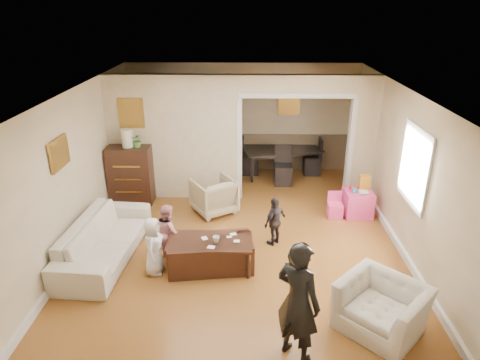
{
  "coord_description": "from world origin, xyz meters",
  "views": [
    {
      "loc": [
        0.13,
        -6.65,
        3.92
      ],
      "look_at": [
        0.0,
        0.2,
        1.05
      ],
      "focal_mm": 32.13,
      "sensor_mm": 36.0,
      "label": 1
    }
  ],
  "objects_px": {
    "dining_table": "(281,161)",
    "child_kneel_a": "(154,246)",
    "child_kneel_b": "(168,231)",
    "coffee_table": "(210,254)",
    "armchair_back": "(214,196)",
    "cyan_cup": "(354,190)",
    "child_toddler": "(275,221)",
    "table_lamp": "(127,138)",
    "sofa": "(104,239)",
    "adult_person": "(298,302)",
    "dresser": "(131,175)",
    "play_table": "(357,203)",
    "coffee_cup": "(216,239)",
    "armchair_front": "(382,307)"
  },
  "relations": [
    {
      "from": "dresser",
      "to": "dining_table",
      "type": "relative_size",
      "value": 0.65
    },
    {
      "from": "coffee_cup",
      "to": "play_table",
      "type": "distance_m",
      "value": 3.28
    },
    {
      "from": "dining_table",
      "to": "child_kneel_a",
      "type": "bearing_deg",
      "value": -132.35
    },
    {
      "from": "coffee_cup",
      "to": "cyan_cup",
      "type": "xyz_separation_m",
      "value": [
        2.54,
        1.87,
        0.01
      ]
    },
    {
      "from": "dresser",
      "to": "coffee_cup",
      "type": "bearing_deg",
      "value": -51.83
    },
    {
      "from": "child_toddler",
      "to": "armchair_back",
      "type": "bearing_deg",
      "value": -94.19
    },
    {
      "from": "adult_person",
      "to": "child_kneel_b",
      "type": "bearing_deg",
      "value": -8.32
    },
    {
      "from": "cyan_cup",
      "to": "child_kneel_a",
      "type": "xyz_separation_m",
      "value": [
        -3.49,
        -1.97,
        -0.08
      ]
    },
    {
      "from": "table_lamp",
      "to": "sofa",
      "type": "bearing_deg",
      "value": -87.81
    },
    {
      "from": "armchair_front",
      "to": "cyan_cup",
      "type": "bearing_deg",
      "value": 127.15
    },
    {
      "from": "child_toddler",
      "to": "child_kneel_a",
      "type": "bearing_deg",
      "value": -22.33
    },
    {
      "from": "cyan_cup",
      "to": "dining_table",
      "type": "distance_m",
      "value": 2.57
    },
    {
      "from": "coffee_cup",
      "to": "child_kneel_b",
      "type": "distance_m",
      "value": 0.88
    },
    {
      "from": "armchair_front",
      "to": "play_table",
      "type": "distance_m",
      "value": 3.23
    },
    {
      "from": "armchair_back",
      "to": "cyan_cup",
      "type": "bearing_deg",
      "value": 145.96
    },
    {
      "from": "dining_table",
      "to": "dresser",
      "type": "bearing_deg",
      "value": -167.32
    },
    {
      "from": "play_table",
      "to": "table_lamp",
      "type": "bearing_deg",
      "value": 173.27
    },
    {
      "from": "dresser",
      "to": "dining_table",
      "type": "xyz_separation_m",
      "value": [
        3.22,
        1.64,
        -0.28
      ]
    },
    {
      "from": "dining_table",
      "to": "armchair_back",
      "type": "bearing_deg",
      "value": -139.41
    },
    {
      "from": "sofa",
      "to": "play_table",
      "type": "xyz_separation_m",
      "value": [
        4.49,
        1.6,
        -0.08
      ]
    },
    {
      "from": "armchair_front",
      "to": "coffee_table",
      "type": "distance_m",
      "value": 2.65
    },
    {
      "from": "play_table",
      "to": "child_kneel_a",
      "type": "bearing_deg",
      "value": -150.62
    },
    {
      "from": "dresser",
      "to": "child_toddler",
      "type": "xyz_separation_m",
      "value": [
        2.88,
        -1.66,
        -0.16
      ]
    },
    {
      "from": "sofa",
      "to": "coffee_table",
      "type": "relative_size",
      "value": 1.74
    },
    {
      "from": "sofa",
      "to": "cyan_cup",
      "type": "distance_m",
      "value": 4.66
    },
    {
      "from": "armchair_front",
      "to": "dresser",
      "type": "xyz_separation_m",
      "value": [
        -4.12,
        3.74,
        0.28
      ]
    },
    {
      "from": "play_table",
      "to": "child_kneel_b",
      "type": "distance_m",
      "value": 3.79
    },
    {
      "from": "coffee_table",
      "to": "child_kneel_b",
      "type": "height_order",
      "value": "child_kneel_b"
    },
    {
      "from": "sofa",
      "to": "dresser",
      "type": "distance_m",
      "value": 2.16
    },
    {
      "from": "armchair_front",
      "to": "child_kneel_a",
      "type": "xyz_separation_m",
      "value": [
        -3.14,
        1.18,
        0.14
      ]
    },
    {
      "from": "cyan_cup",
      "to": "child_kneel_b",
      "type": "bearing_deg",
      "value": -155.51
    },
    {
      "from": "coffee_cup",
      "to": "child_kneel_a",
      "type": "xyz_separation_m",
      "value": [
        -0.95,
        -0.1,
        -0.07
      ]
    },
    {
      "from": "cyan_cup",
      "to": "child_kneel_a",
      "type": "relative_size",
      "value": 0.09
    },
    {
      "from": "table_lamp",
      "to": "child_toddler",
      "type": "bearing_deg",
      "value": -29.92
    },
    {
      "from": "armchair_front",
      "to": "coffee_table",
      "type": "height_order",
      "value": "armchair_front"
    },
    {
      "from": "armchair_back",
      "to": "dining_table",
      "type": "height_order",
      "value": "armchair_back"
    },
    {
      "from": "armchair_front",
      "to": "cyan_cup",
      "type": "xyz_separation_m",
      "value": [
        0.35,
        3.15,
        0.22
      ]
    },
    {
      "from": "coffee_table",
      "to": "coffee_cup",
      "type": "bearing_deg",
      "value": -26.57
    },
    {
      "from": "coffee_table",
      "to": "child_kneel_a",
      "type": "distance_m",
      "value": 0.89
    },
    {
      "from": "dining_table",
      "to": "coffee_cup",
      "type": "bearing_deg",
      "value": -121.74
    },
    {
      "from": "adult_person",
      "to": "child_kneel_b",
      "type": "relative_size",
      "value": 1.64
    },
    {
      "from": "armchair_back",
      "to": "dining_table",
      "type": "bearing_deg",
      "value": -156.43
    },
    {
      "from": "table_lamp",
      "to": "coffee_cup",
      "type": "relative_size",
      "value": 3.35
    },
    {
      "from": "play_table",
      "to": "adult_person",
      "type": "height_order",
      "value": "adult_person"
    },
    {
      "from": "play_table",
      "to": "dining_table",
      "type": "relative_size",
      "value": 0.29
    },
    {
      "from": "child_kneel_a",
      "to": "child_kneel_b",
      "type": "distance_m",
      "value": 0.47
    },
    {
      "from": "coffee_cup",
      "to": "dining_table",
      "type": "relative_size",
      "value": 0.06
    },
    {
      "from": "armchair_back",
      "to": "dining_table",
      "type": "distance_m",
      "value": 2.57
    },
    {
      "from": "armchair_back",
      "to": "child_kneel_a",
      "type": "distance_m",
      "value": 2.24
    },
    {
      "from": "child_kneel_b",
      "to": "dining_table",
      "type": "bearing_deg",
      "value": -56.79
    }
  ]
}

